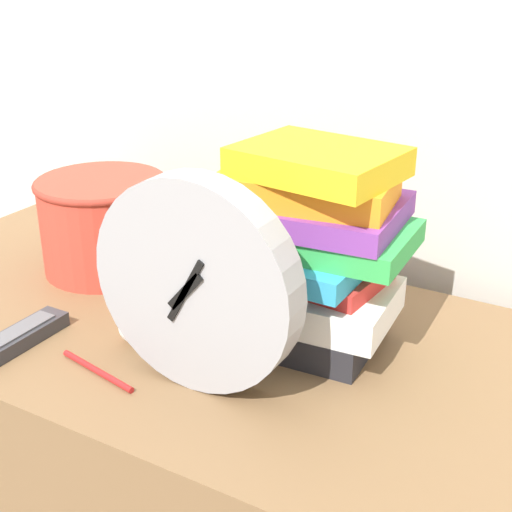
% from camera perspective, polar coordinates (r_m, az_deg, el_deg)
% --- Properties ---
extents(desk, '(1.06, 0.54, 0.71)m').
position_cam_1_polar(desk, '(1.25, -5.93, -19.22)').
color(desk, brown).
rests_on(desk, ground_plane).
extents(desk_clock, '(0.27, 0.05, 0.27)m').
position_cam_1_polar(desk_clock, '(0.83, -4.87, -2.30)').
color(desk_clock, '#99999E').
rests_on(desk_clock, desk).
extents(book_stack, '(0.26, 0.20, 0.27)m').
position_cam_1_polar(book_stack, '(0.92, 4.25, 0.62)').
color(book_stack, '#232328').
rests_on(book_stack, desk).
extents(basket, '(0.21, 0.21, 0.15)m').
position_cam_1_polar(basket, '(1.18, -12.07, 2.74)').
color(basket, '#C63D2D').
rests_on(basket, desk).
extents(tv_remote, '(0.04, 0.16, 0.02)m').
position_cam_1_polar(tv_remote, '(1.01, -18.62, -6.30)').
color(tv_remote, '#333338').
rests_on(tv_remote, desk).
extents(crumpled_paper_ball, '(0.04, 0.04, 0.04)m').
position_cam_1_polar(crumpled_paper_ball, '(0.98, -9.79, -5.56)').
color(crumpled_paper_ball, white).
rests_on(crumpled_paper_ball, desk).
extents(pen, '(0.13, 0.03, 0.01)m').
position_cam_1_polar(pen, '(0.92, -12.58, -8.96)').
color(pen, '#B21E1E').
rests_on(pen, desk).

